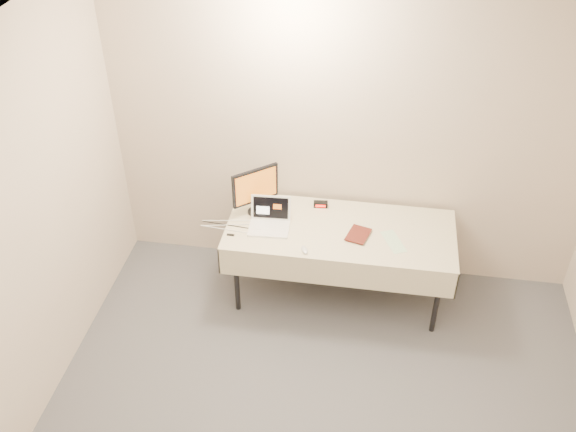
# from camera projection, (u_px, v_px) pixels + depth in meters

# --- Properties ---
(back_wall) EXTENTS (4.00, 0.10, 2.70)m
(back_wall) POSITION_uv_depth(u_px,v_px,m) (349.00, 136.00, 5.21)
(back_wall) COLOR beige
(back_wall) RESTS_ON ground
(table) EXTENTS (1.86, 0.81, 0.74)m
(table) POSITION_uv_depth(u_px,v_px,m) (340.00, 235.00, 5.25)
(table) COLOR black
(table) RESTS_ON ground
(laptop) EXTENTS (0.34, 0.30, 0.23)m
(laptop) POSITION_uv_depth(u_px,v_px,m) (270.00, 220.00, 5.22)
(laptop) COLOR white
(laptop) RESTS_ON table
(monitor) EXTENTS (0.33, 0.28, 0.42)m
(monitor) POSITION_uv_depth(u_px,v_px,m) (255.00, 188.00, 5.25)
(monitor) COLOR black
(monitor) RESTS_ON table
(book) EXTENTS (0.16, 0.06, 0.22)m
(book) POSITION_uv_depth(u_px,v_px,m) (349.00, 222.00, 5.11)
(book) COLOR maroon
(book) RESTS_ON table
(alarm_clock) EXTENTS (0.12, 0.06, 0.05)m
(alarm_clock) POSITION_uv_depth(u_px,v_px,m) (321.00, 204.00, 5.45)
(alarm_clock) COLOR black
(alarm_clock) RESTS_ON table
(clicker) EXTENTS (0.09, 0.11, 0.02)m
(clicker) POSITION_uv_depth(u_px,v_px,m) (305.00, 250.00, 4.99)
(clicker) COLOR silver
(clicker) RESTS_ON table
(paper_form) EXTENTS (0.22, 0.31, 0.00)m
(paper_form) POSITION_uv_depth(u_px,v_px,m) (394.00, 242.00, 5.09)
(paper_form) COLOR #BDE5B6
(paper_form) RESTS_ON table
(usb_dongle) EXTENTS (0.06, 0.02, 0.01)m
(usb_dongle) POSITION_uv_depth(u_px,v_px,m) (231.00, 235.00, 5.15)
(usb_dongle) COLOR black
(usb_dongle) RESTS_ON table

